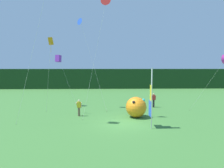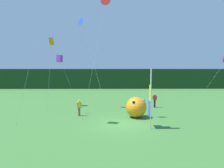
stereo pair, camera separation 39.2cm
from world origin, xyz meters
name	(u,v)px [view 1 (the left image)]	position (x,y,z in m)	size (l,w,h in m)	color
ground_plane	(122,123)	(0.00, 0.00, 0.00)	(120.00, 120.00, 0.00)	#3D7533
distant_treeline	(112,79)	(0.00, 27.71, 2.17)	(80.00, 2.40, 4.35)	#193819
banner_flag	(151,99)	(2.14, -1.35, 2.26)	(0.06, 1.03, 4.71)	#B7B7BC
person_near_banner	(135,104)	(1.77, 4.17, 0.86)	(0.55, 0.48, 1.62)	#2D334C
person_mid_field	(154,100)	(4.29, 6.50, 0.89)	(0.55, 0.48, 1.68)	black
person_far_left	(79,107)	(-3.95, 2.54, 0.85)	(0.55, 0.48, 1.60)	brown
inflatable_balloon	(136,107)	(1.50, 1.91, 0.98)	(1.94, 1.94, 1.94)	orange
kite_purple_box_0	(58,59)	(-7.00, 7.55, 5.74)	(2.67, 1.08, 6.19)	brown
kite_blue_delta_1	(81,22)	(-4.15, 6.52, 9.77)	(3.37, 2.47, 10.24)	brown
kite_red_delta_4	(106,1)	(-1.31, 1.91, 10.63)	(2.65, 1.11, 11.15)	brown
kite_orange_diamond_5	(50,46)	(-6.84, 3.66, 6.81)	(1.21, 1.12, 7.66)	brown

